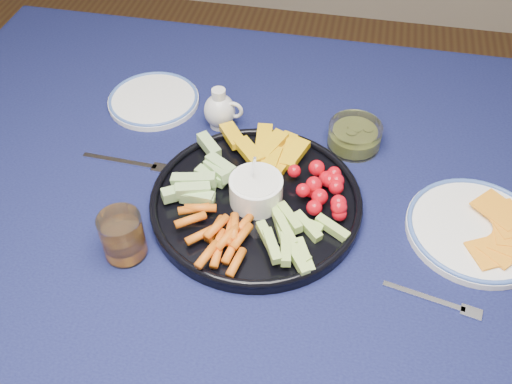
% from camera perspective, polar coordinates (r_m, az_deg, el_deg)
% --- Properties ---
extents(dining_table, '(1.67, 1.07, 0.75)m').
position_cam_1_polar(dining_table, '(1.17, 3.21, -2.13)').
color(dining_table, '#492818').
rests_on(dining_table, ground).
extents(crudite_platter, '(0.39, 0.39, 0.13)m').
position_cam_1_polar(crudite_platter, '(1.04, -0.16, -0.62)').
color(crudite_platter, black).
rests_on(crudite_platter, dining_table).
extents(creamer_pitcher, '(0.08, 0.07, 0.09)m').
position_cam_1_polar(creamer_pitcher, '(1.21, -3.61, 8.15)').
color(creamer_pitcher, silver).
rests_on(creamer_pitcher, dining_table).
extents(pickle_bowl, '(0.11, 0.11, 0.05)m').
position_cam_1_polar(pickle_bowl, '(1.18, 9.81, 5.47)').
color(pickle_bowl, white).
rests_on(pickle_bowl, dining_table).
extents(cheese_plate, '(0.25, 0.25, 0.03)m').
position_cam_1_polar(cheese_plate, '(1.08, 21.20, -3.40)').
color(cheese_plate, white).
rests_on(cheese_plate, dining_table).
extents(juice_tumbler, '(0.07, 0.07, 0.09)m').
position_cam_1_polar(juice_tumbler, '(0.99, -13.15, -4.51)').
color(juice_tumbler, white).
rests_on(juice_tumbler, dining_table).
extents(fork_left, '(0.19, 0.03, 0.00)m').
position_cam_1_polar(fork_left, '(1.16, -12.05, 2.77)').
color(fork_left, silver).
rests_on(fork_left, dining_table).
extents(fork_right, '(0.16, 0.05, 0.00)m').
position_cam_1_polar(fork_right, '(0.98, 17.93, -10.44)').
color(fork_right, silver).
rests_on(fork_right, dining_table).
extents(side_plate_extra, '(0.20, 0.20, 0.02)m').
position_cam_1_polar(side_plate_extra, '(1.31, -10.21, 9.07)').
color(side_plate_extra, white).
rests_on(side_plate_extra, dining_table).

